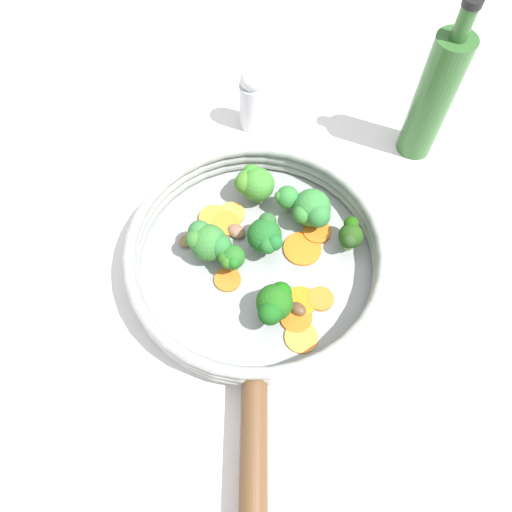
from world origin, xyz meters
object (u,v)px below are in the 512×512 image
object	(u,v)px
skillet	(256,265)
carrot_slice_5	(317,232)
carrot_slice_9	(301,301)
mushroom_piece_3	(237,231)
carrot_slice_6	(296,318)
broccoli_floret_1	(312,210)
oil_bottle	(434,97)
carrot_slice_4	(231,214)
broccoli_floret_0	(266,235)
carrot_slice_1	(213,218)
carrot_slice_2	(321,299)
broccoli_floret_2	(287,198)
carrot_slice_0	(303,250)
salt_shaker	(252,99)
carrot_slice_3	(226,224)
broccoli_floret_3	(231,258)
mushroom_piece_0	(298,309)
mushroom_piece_1	(187,240)
mushroom_piece_2	(263,228)
carrot_slice_8	(228,279)
broccoli_floret_4	(254,183)
carrot_slice_7	(301,337)
broccoli_floret_6	(273,304)
broccoli_floret_5	(350,236)
broccoli_floret_7	(208,241)

from	to	relation	value
skillet	carrot_slice_5	xyz separation A→B (m)	(0.02, -0.09, 0.01)
carrot_slice_9	mushroom_piece_3	bearing A→B (deg)	22.11
carrot_slice_5	skillet	bearing A→B (deg)	101.48
carrot_slice_6	mushroom_piece_3	world-z (taller)	mushroom_piece_3
broccoli_floret_1	oil_bottle	size ratio (longest dim) A/B	0.24
broccoli_floret_1	oil_bottle	world-z (taller)	oil_bottle
carrot_slice_4	broccoli_floret_0	distance (m)	0.07
carrot_slice_1	broccoli_floret_1	size ratio (longest dim) A/B	0.67
carrot_slice_5	carrot_slice_6	xyz separation A→B (m)	(-0.10, 0.06, -0.00)
carrot_slice_2	broccoli_floret_2	size ratio (longest dim) A/B	0.70
carrot_slice_0	oil_bottle	bearing A→B (deg)	-60.08
carrot_slice_2	salt_shaker	bearing A→B (deg)	-1.31
broccoli_floret_1	skillet	bearing A→B (deg)	113.33
carrot_slice_1	broccoli_floret_0	distance (m)	0.08
carrot_slice_4	carrot_slice_3	bearing A→B (deg)	140.93
broccoli_floret_2	broccoli_floret_3	distance (m)	0.11
broccoli_floret_1	mushroom_piece_0	bearing A→B (deg)	153.36
carrot_slice_3	mushroom_piece_1	bearing A→B (deg)	101.04
carrot_slice_4	broccoli_floret_3	distance (m)	0.08
mushroom_piece_0	salt_shaker	size ratio (longest dim) A/B	0.20
carrot_slice_6	oil_bottle	world-z (taller)	oil_bottle
carrot_slice_1	broccoli_floret_0	world-z (taller)	broccoli_floret_0
carrot_slice_2	broccoli_floret_1	world-z (taller)	broccoli_floret_1
carrot_slice_2	broccoli_floret_3	size ratio (longest dim) A/B	0.71
mushroom_piece_0	mushroom_piece_2	size ratio (longest dim) A/B	0.79
carrot_slice_3	mushroom_piece_0	bearing A→B (deg)	-160.72
carrot_slice_8	broccoli_floret_4	distance (m)	0.13
carrot_slice_7	broccoli_floret_2	xyz separation A→B (m)	(0.17, -0.04, 0.03)
carrot_slice_6	carrot_slice_2	bearing A→B (deg)	-68.27
carrot_slice_7	broccoli_floret_6	xyz separation A→B (m)	(0.04, 0.02, 0.03)
carrot_slice_1	broccoli_floret_2	distance (m)	0.10
broccoli_floret_4	carrot_slice_6	bearing A→B (deg)	179.12
carrot_slice_0	carrot_slice_4	size ratio (longest dim) A/B	1.33
carrot_slice_7	carrot_slice_9	world-z (taller)	same
mushroom_piece_0	mushroom_piece_3	world-z (taller)	same
carrot_slice_7	carrot_slice_8	distance (m)	0.11
broccoli_floret_5	broccoli_floret_6	size ratio (longest dim) A/B	0.80
carrot_slice_5	broccoli_floret_4	size ratio (longest dim) A/B	0.67
carrot_slice_2	broccoli_floret_3	bearing A→B (deg)	51.83
skillet	broccoli_floret_1	size ratio (longest dim) A/B	5.34
carrot_slice_0	carrot_slice_4	distance (m)	0.10
carrot_slice_4	carrot_slice_0	bearing A→B (deg)	-137.29
broccoli_floret_0	broccoli_floret_2	size ratio (longest dim) A/B	1.13
carrot_slice_9	broccoli_floret_6	xyz separation A→B (m)	(-0.01, 0.04, 0.03)
broccoli_floret_2	mushroom_piece_1	size ratio (longest dim) A/B	1.95
broccoli_floret_4	mushroom_piece_2	size ratio (longest dim) A/B	1.99
carrot_slice_0	broccoli_floret_1	bearing A→B (deg)	-31.68
broccoli_floret_2	broccoli_floret_7	xyz separation A→B (m)	(-0.03, 0.11, 0.00)
carrot_slice_0	salt_shaker	xyz separation A→B (m)	(0.23, -0.00, 0.03)
broccoli_floret_5	broccoli_floret_3	bearing A→B (deg)	85.38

